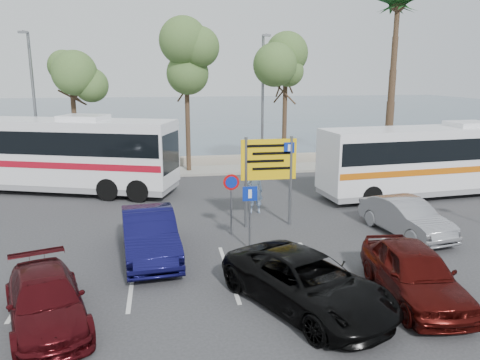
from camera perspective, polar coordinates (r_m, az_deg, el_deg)
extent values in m
plane|color=#2F2F32|center=(15.78, 2.44, -9.41)|extent=(120.00, 120.00, 0.00)
cube|color=#99968B|center=(29.04, -3.29, 1.18)|extent=(44.00, 2.40, 0.15)
cube|color=#A29482|center=(30.95, -3.71, 2.34)|extent=(48.00, 0.80, 0.60)
plane|color=#3C5160|center=(74.57, -7.26, 8.28)|extent=(140.00, 140.00, 0.00)
cylinder|color=#382619|center=(28.88, -19.42, 5.62)|extent=(0.28, 0.28, 5.04)
cylinder|color=#382619|center=(28.47, -6.39, 6.75)|extent=(0.28, 0.28, 5.60)
cylinder|color=#382619|center=(29.44, 5.44, 6.56)|extent=(0.28, 0.28, 5.18)
cylinder|color=#382619|center=(31.81, 18.04, 10.82)|extent=(0.48, 0.48, 10.00)
cylinder|color=slate|center=(28.77, -23.73, 8.21)|extent=(0.16, 0.16, 8.00)
cylinder|color=slate|center=(28.35, -24.71, 16.09)|extent=(0.12, 0.90, 0.12)
cube|color=slate|center=(27.86, -24.97, 16.04)|extent=(0.45, 0.25, 0.12)
cylinder|color=slate|center=(28.58, 2.76, 9.25)|extent=(0.16, 0.16, 8.00)
cylinder|color=slate|center=(28.15, 3.06, 17.24)|extent=(0.12, 0.90, 0.12)
cube|color=slate|center=(27.66, 3.29, 17.20)|extent=(0.45, 0.25, 0.12)
cylinder|color=slate|center=(18.24, 0.72, -0.35)|extent=(0.12, 0.12, 3.60)
cylinder|color=slate|center=(18.64, 6.17, -0.14)|extent=(0.12, 0.12, 3.60)
cube|color=yellow|center=(18.23, 3.52, 2.51)|extent=(2.20, 0.06, 1.60)
cube|color=#0C2699|center=(18.31, 6.01, 3.93)|extent=(0.42, 0.01, 0.42)
cylinder|color=slate|center=(17.54, -1.07, -3.26)|extent=(0.07, 0.07, 2.20)
cylinder|color=#B20C0C|center=(17.27, -1.07, -0.26)|extent=(0.60, 0.03, 0.60)
cylinder|color=slate|center=(16.10, 1.19, -4.77)|extent=(0.07, 0.07, 2.20)
cube|color=#0C2699|center=(15.83, 1.22, -1.69)|extent=(0.50, 0.03, 0.50)
cube|color=white|center=(25.67, -22.00, 3.38)|extent=(12.87, 6.79, 3.12)
cube|color=black|center=(25.59, -22.11, 4.60)|extent=(12.64, 6.74, 1.11)
cube|color=#A50C1E|center=(25.75, -21.91, 2.28)|extent=(12.76, 6.78, 0.32)
cube|color=gray|center=(25.95, -21.71, -0.02)|extent=(12.74, 6.72, 0.58)
cube|color=white|center=(25.47, -22.32, 7.12)|extent=(2.56, 2.30, 0.25)
cube|color=white|center=(24.97, 22.73, 2.67)|extent=(11.84, 3.55, 2.87)
cube|color=black|center=(24.90, 22.83, 3.82)|extent=(11.61, 3.57, 1.02)
cube|color=#C35A0B|center=(25.05, 22.64, 1.63)|extent=(11.73, 3.57, 0.29)
cube|color=gray|center=(25.24, 22.45, -0.53)|extent=(11.72, 3.51, 0.53)
cube|color=white|center=(24.77, 23.04, 6.19)|extent=(2.08, 1.73, 0.23)
imported|color=#0E0E41|center=(15.84, -10.99, -6.50)|extent=(2.16, 4.94, 1.58)
imported|color=#440B0F|center=(12.61, -22.60, -13.42)|extent=(2.96, 4.57, 1.23)
imported|color=#430C09|center=(13.67, 20.46, -10.52)|extent=(2.15, 4.54, 1.50)
imported|color=black|center=(12.52, 8.17, -12.22)|extent=(4.29, 5.59, 1.41)
imported|color=gray|center=(18.76, 19.56, -4.27)|extent=(2.16, 4.36, 1.38)
imported|color=#99B7DF|center=(20.28, 1.80, -1.35)|extent=(0.74, 0.51, 1.97)
imported|color=#2F3447|center=(25.58, 24.06, 0.56)|extent=(0.97, 1.12, 2.01)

